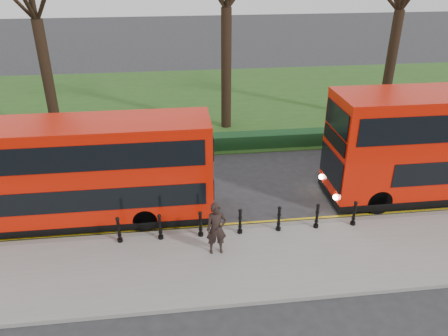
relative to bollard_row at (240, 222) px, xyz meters
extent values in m
plane|color=#28282B|center=(-1.07, 1.35, -0.65)|extent=(120.00, 120.00, 0.00)
cube|color=gray|center=(-1.07, -1.65, -0.58)|extent=(60.00, 4.00, 0.15)
cube|color=slate|center=(-1.07, 0.35, -0.58)|extent=(60.00, 0.25, 0.16)
cube|color=#294A18|center=(-1.07, 16.35, -0.62)|extent=(60.00, 18.00, 0.06)
cube|color=black|center=(-1.07, 8.15, -0.25)|extent=(60.00, 0.90, 0.80)
cube|color=yellow|center=(-1.07, 0.65, -0.64)|extent=(60.00, 0.10, 0.01)
cube|color=yellow|center=(-1.07, 0.85, -0.64)|extent=(60.00, 0.10, 0.01)
cylinder|color=black|center=(-9.07, 11.35, 2.61)|extent=(0.60, 0.60, 6.52)
cylinder|color=black|center=(0.93, 11.35, 2.83)|extent=(0.60, 0.60, 6.96)
cylinder|color=black|center=(10.93, 11.35, 2.69)|extent=(0.60, 0.60, 6.68)
cylinder|color=black|center=(-4.47, 0.00, 0.00)|extent=(0.15, 0.15, 1.00)
cylinder|color=black|center=(-2.98, 0.00, 0.00)|extent=(0.15, 0.15, 1.00)
cylinder|color=black|center=(-1.49, 0.00, 0.00)|extent=(0.15, 0.15, 1.00)
cylinder|color=black|center=(0.00, 0.00, 0.00)|extent=(0.15, 0.15, 1.00)
cylinder|color=black|center=(1.49, 0.00, 0.00)|extent=(0.15, 0.15, 1.00)
cylinder|color=black|center=(2.98, 0.00, 0.00)|extent=(0.15, 0.15, 1.00)
cylinder|color=black|center=(4.47, 0.00, 0.00)|extent=(0.15, 0.15, 1.00)
cube|color=red|center=(-6.11, 1.89, 1.59)|extent=(10.38, 2.36, 3.82)
cube|color=black|center=(-6.11, 1.89, -0.37)|extent=(10.40, 2.38, 0.28)
cube|color=black|center=(-5.35, 0.70, 0.91)|extent=(8.31, 0.04, 0.90)
cube|color=black|center=(-6.11, 0.70, 2.61)|extent=(9.82, 0.04, 0.99)
cylinder|color=black|center=(-3.56, 0.85, -0.18)|extent=(0.94, 0.28, 0.94)
cylinder|color=black|center=(-3.56, 2.92, -0.18)|extent=(0.94, 0.28, 0.94)
cube|color=black|center=(4.18, 2.12, 2.23)|extent=(0.06, 2.34, 0.59)
cylinder|color=black|center=(5.90, 0.95, -0.12)|extent=(1.07, 0.32, 1.07)
cylinder|color=black|center=(5.90, 3.29, -0.12)|extent=(1.07, 0.32, 1.07)
imported|color=black|center=(-1.00, -1.04, 0.48)|extent=(0.73, 0.49, 1.96)
camera|label=1|loc=(-2.29, -13.51, 9.15)|focal=35.00mm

